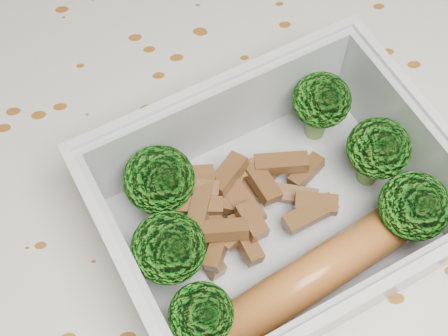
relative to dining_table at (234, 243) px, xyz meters
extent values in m
cube|color=brown|center=(0.00, 0.00, 0.06)|extent=(1.40, 0.90, 0.04)
cube|color=silver|center=(0.00, 0.00, 0.09)|extent=(1.46, 0.96, 0.01)
cube|color=silver|center=(0.02, -0.03, 0.09)|extent=(0.21, 0.19, 0.00)
cube|color=silver|center=(0.00, 0.03, 0.12)|extent=(0.17, 0.06, 0.06)
cube|color=silver|center=(0.04, -0.09, 0.12)|extent=(0.17, 0.06, 0.06)
cube|color=silver|center=(0.10, 0.00, 0.12)|extent=(0.05, 0.12, 0.06)
cube|color=silver|center=(-0.06, -0.06, 0.12)|extent=(0.05, 0.12, 0.06)
cube|color=silver|center=(-0.01, 0.04, 0.15)|extent=(0.18, 0.07, 0.00)
cube|color=silver|center=(0.04, -0.10, 0.15)|extent=(0.18, 0.07, 0.00)
cube|color=silver|center=(0.10, 0.00, 0.15)|extent=(0.05, 0.13, 0.00)
cube|color=silver|center=(-0.07, -0.06, 0.15)|extent=(0.05, 0.13, 0.00)
cylinder|color=#608C3F|center=(-0.05, -0.01, 0.10)|extent=(0.02, 0.02, 0.02)
ellipsoid|color=#337E19|center=(-0.05, -0.01, 0.13)|extent=(0.04, 0.04, 0.03)
cylinder|color=#608C3F|center=(0.06, 0.03, 0.11)|extent=(0.02, 0.02, 0.02)
ellipsoid|color=#337E19|center=(0.06, 0.03, 0.13)|extent=(0.04, 0.04, 0.03)
cylinder|color=#608C3F|center=(-0.04, -0.05, 0.10)|extent=(0.02, 0.02, 0.02)
ellipsoid|color=#337E19|center=(-0.04, -0.05, 0.13)|extent=(0.04, 0.04, 0.03)
cylinder|color=#608C3F|center=(0.08, -0.01, 0.10)|extent=(0.02, 0.02, 0.02)
ellipsoid|color=#337E19|center=(0.08, -0.01, 0.13)|extent=(0.04, 0.04, 0.03)
cylinder|color=#608C3F|center=(-0.03, -0.09, 0.11)|extent=(0.02, 0.02, 0.03)
ellipsoid|color=#337E19|center=(-0.03, -0.09, 0.13)|extent=(0.03, 0.03, 0.03)
cylinder|color=#608C3F|center=(0.09, -0.04, 0.10)|extent=(0.02, 0.02, 0.02)
ellipsoid|color=#337E19|center=(0.09, -0.04, 0.13)|extent=(0.04, 0.04, 0.03)
cube|color=brown|center=(-0.02, -0.01, 0.12)|extent=(0.01, 0.02, 0.01)
cube|color=brown|center=(-0.02, -0.04, 0.12)|extent=(0.03, 0.01, 0.01)
cube|color=brown|center=(0.04, 0.00, 0.10)|extent=(0.03, 0.02, 0.01)
cube|color=brown|center=(0.01, -0.01, 0.11)|extent=(0.02, 0.03, 0.01)
cube|color=brown|center=(-0.01, 0.00, 0.12)|extent=(0.03, 0.03, 0.01)
cube|color=brown|center=(-0.02, -0.02, 0.12)|extent=(0.02, 0.03, 0.01)
cube|color=brown|center=(0.00, -0.01, 0.11)|extent=(0.02, 0.03, 0.01)
cube|color=brown|center=(-0.02, -0.03, 0.10)|extent=(0.03, 0.03, 0.01)
cube|color=brown|center=(-0.03, -0.02, 0.12)|extent=(0.03, 0.01, 0.01)
cube|color=brown|center=(0.04, -0.03, 0.11)|extent=(0.03, 0.02, 0.01)
cube|color=brown|center=(-0.03, -0.03, 0.10)|extent=(0.02, 0.04, 0.01)
cube|color=brown|center=(0.00, -0.04, 0.11)|extent=(0.02, 0.03, 0.01)
cube|color=brown|center=(0.01, 0.00, 0.10)|extent=(0.02, 0.03, 0.01)
cube|color=brown|center=(-0.03, -0.01, 0.12)|extent=(0.03, 0.02, 0.01)
cube|color=brown|center=(0.02, 0.00, 0.10)|extent=(0.02, 0.02, 0.01)
cube|color=brown|center=(0.00, -0.02, 0.11)|extent=(0.03, 0.03, 0.01)
cube|color=brown|center=(-0.03, -0.04, 0.10)|extent=(0.02, 0.03, 0.01)
cube|color=brown|center=(0.00, -0.03, 0.12)|extent=(0.02, 0.02, 0.01)
cube|color=brown|center=(0.01, 0.00, 0.11)|extent=(0.03, 0.02, 0.01)
cube|color=brown|center=(0.03, -0.01, 0.10)|extent=(0.03, 0.02, 0.01)
cube|color=brown|center=(0.03, 0.00, 0.11)|extent=(0.03, 0.01, 0.01)
cube|color=brown|center=(-0.02, -0.04, 0.11)|extent=(0.02, 0.03, 0.01)
cube|color=brown|center=(-0.01, -0.03, 0.11)|extent=(0.02, 0.03, 0.01)
cube|color=brown|center=(0.04, -0.03, 0.11)|extent=(0.03, 0.02, 0.01)
cylinder|color=#B5642A|center=(0.04, -0.07, 0.11)|extent=(0.13, 0.08, 0.03)
sphere|color=#B5642A|center=(0.09, -0.04, 0.11)|extent=(0.03, 0.03, 0.03)
sphere|color=#B5642A|center=(-0.02, -0.09, 0.11)|extent=(0.03, 0.03, 0.03)
camera|label=1|loc=(-0.03, -0.17, 0.44)|focal=50.00mm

